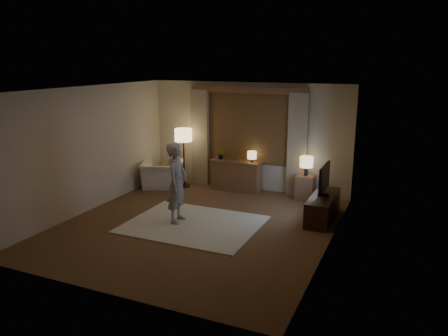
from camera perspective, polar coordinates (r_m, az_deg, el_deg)
The scene contains 13 objects.
room at distance 8.56m, azimuth -2.15°, elevation 1.98°, with size 5.04×5.54×2.64m.
rug at distance 8.55m, azimuth -4.02°, elevation -7.33°, with size 2.50×2.00×0.02m, color beige.
sideboard at distance 10.65m, azimuth 1.60°, elevation -1.06°, with size 1.20×0.40×0.70m, color brown.
picture_frame at distance 10.54m, azimuth 1.62°, elevation 1.30°, with size 0.16×0.02×0.20m, color brown.
plant at distance 10.68m, azimuth -0.37°, elevation 1.75°, with size 0.17×0.13×0.30m, color #999999.
table_lamp_sideboard at distance 10.38m, azimuth 3.67°, elevation 1.63°, with size 0.22×0.22×0.30m.
floor_lamp at distance 10.81m, azimuth -5.33°, elevation 3.90°, with size 0.43×0.43×1.47m.
armchair at distance 10.95m, azimuth -8.00°, elevation -0.89°, with size 1.01×0.88×0.66m, color beige.
side_table at distance 10.13m, azimuth 10.57°, elevation -2.51°, with size 0.40×0.40×0.56m, color brown.
table_lamp_side at distance 9.98m, azimuth 10.72°, elevation 0.73°, with size 0.30×0.30×0.44m.
tv_stand at distance 8.94m, azimuth 12.77°, elevation -5.06°, with size 0.45×1.40×0.50m, color black.
tv at distance 8.77m, azimuth 12.96°, elevation -1.40°, with size 0.21×0.86×0.62m.
person at distance 8.47m, azimuth -6.18°, elevation -1.91°, with size 0.57×0.38×1.57m, color gray.
Camera 1 is at (3.66, -7.03, 3.12)m, focal length 35.00 mm.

